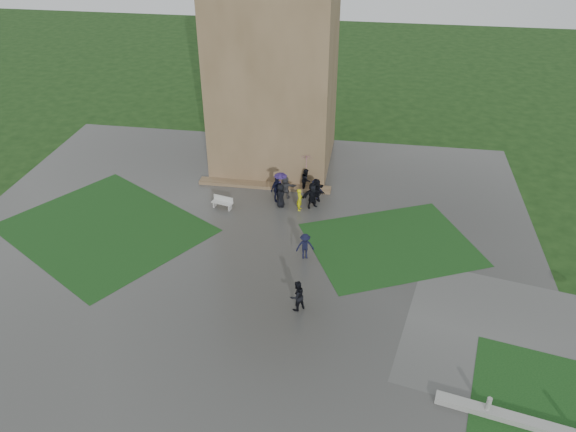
# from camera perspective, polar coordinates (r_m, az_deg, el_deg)

# --- Properties ---
(ground) EXTENTS (120.00, 120.00, 0.00)m
(ground) POSITION_cam_1_polar(r_m,az_deg,el_deg) (29.59, -6.35, -6.91)
(ground) COLOR black
(plaza) EXTENTS (34.00, 34.00, 0.02)m
(plaza) POSITION_cam_1_polar(r_m,az_deg,el_deg) (31.11, -5.44, -4.62)
(plaza) COLOR #373735
(plaza) RESTS_ON ground
(lawn_inset_left) EXTENTS (14.10, 13.46, 0.01)m
(lawn_inset_left) POSITION_cam_1_polar(r_m,az_deg,el_deg) (35.43, -18.12, -1.21)
(lawn_inset_left) COLOR #133713
(lawn_inset_left) RESTS_ON plaza
(lawn_inset_right) EXTENTS (11.12, 10.15, 0.01)m
(lawn_inset_right) POSITION_cam_1_polar(r_m,az_deg,el_deg) (32.83, 10.41, -2.85)
(lawn_inset_right) COLOR #133713
(lawn_inset_right) RESTS_ON plaza
(tower) EXTENTS (8.00, 8.00, 18.00)m
(tower) POSITION_cam_1_polar(r_m,az_deg,el_deg) (38.89, -1.40, 17.83)
(tower) COLOR brown
(tower) RESTS_ON ground
(tower_plinth) EXTENTS (9.00, 0.80, 0.22)m
(tower_plinth) POSITION_cam_1_polar(r_m,az_deg,el_deg) (38.11, -2.40, 3.14)
(tower_plinth) COLOR brown
(tower_plinth) RESTS_ON plaza
(bench) EXTENTS (1.43, 0.74, 0.79)m
(bench) POSITION_cam_1_polar(r_m,az_deg,el_deg) (35.76, -6.66, 1.40)
(bench) COLOR #B9B9B4
(bench) RESTS_ON plaza
(visitor_cluster) EXTENTS (3.75, 3.33, 2.56)m
(visitor_cluster) POSITION_cam_1_polar(r_m,az_deg,el_deg) (36.00, 1.20, 2.94)
(visitor_cluster) COLOR black
(visitor_cluster) RESTS_ON plaza
(pedestrian_mid) EXTENTS (1.11, 0.78, 1.55)m
(pedestrian_mid) POSITION_cam_1_polar(r_m,az_deg,el_deg) (30.80, 1.75, -3.09)
(pedestrian_mid) COLOR black
(pedestrian_mid) RESTS_ON plaza
(pedestrian_near) EXTENTS (0.90, 0.88, 1.65)m
(pedestrian_near) POSITION_cam_1_polar(r_m,az_deg,el_deg) (27.38, 0.93, -8.11)
(pedestrian_near) COLOR black
(pedestrian_near) RESTS_ON plaza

